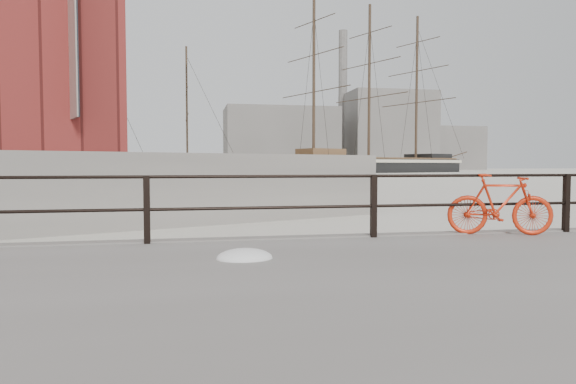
{
  "coord_description": "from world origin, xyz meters",
  "views": [
    {
      "loc": [
        -6.39,
        -7.89,
        1.5
      ],
      "look_at": [
        -4.57,
        1.5,
        1.0
      ],
      "focal_mm": 32.0,
      "sensor_mm": 36.0,
      "label": 1
    }
  ],
  "objects_px": {
    "bicycle": "(500,204)",
    "schooner_mid": "(144,174)",
    "schooner_left": "(69,175)",
    "barque_black": "(369,173)"
  },
  "relations": [
    {
      "from": "bicycle",
      "to": "schooner_left",
      "type": "height_order",
      "value": "schooner_left"
    },
    {
      "from": "bicycle",
      "to": "barque_black",
      "type": "bearing_deg",
      "value": 89.02
    },
    {
      "from": "bicycle",
      "to": "schooner_mid",
      "type": "relative_size",
      "value": 0.05
    },
    {
      "from": "schooner_mid",
      "to": "barque_black",
      "type": "bearing_deg",
      "value": 10.09
    },
    {
      "from": "schooner_left",
      "to": "bicycle",
      "type": "bearing_deg",
      "value": -98.31
    },
    {
      "from": "bicycle",
      "to": "barque_black",
      "type": "distance_m",
      "value": 94.95
    },
    {
      "from": "bicycle",
      "to": "schooner_left",
      "type": "distance_m",
      "value": 77.95
    },
    {
      "from": "bicycle",
      "to": "schooner_left",
      "type": "bearing_deg",
      "value": 124.65
    },
    {
      "from": "bicycle",
      "to": "schooner_mid",
      "type": "distance_m",
      "value": 82.0
    },
    {
      "from": "barque_black",
      "to": "schooner_mid",
      "type": "height_order",
      "value": "barque_black"
    }
  ]
}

